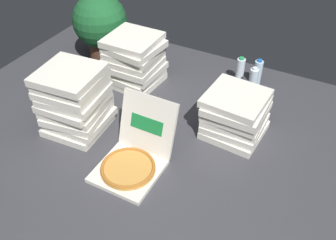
{
  "coord_description": "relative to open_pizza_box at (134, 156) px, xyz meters",
  "views": [
    {
      "loc": [
        0.77,
        -1.41,
        1.58
      ],
      "look_at": [
        -0.03,
        0.1,
        0.14
      ],
      "focal_mm": 38.97,
      "sensor_mm": 36.0,
      "label": 1
    }
  ],
  "objects": [
    {
      "name": "pizza_stack_right_far",
      "position": [
        -0.45,
        0.74,
        0.12
      ],
      "size": [
        0.4,
        0.39,
        0.38
      ],
      "color": "silver",
      "rests_on": "ground_plane"
    },
    {
      "name": "water_bottle_0",
      "position": [
        0.38,
        1.02,
        0.03
      ],
      "size": [
        0.06,
        0.06,
        0.21
      ],
      "color": "silver",
      "rests_on": "ground_plane"
    },
    {
      "name": "water_bottle_1",
      "position": [
        0.25,
        1.11,
        0.03
      ],
      "size": [
        0.06,
        0.06,
        0.21
      ],
      "color": "white",
      "rests_on": "ground_plane"
    },
    {
      "name": "ground_plane",
      "position": [
        0.09,
        0.21,
        -0.08
      ],
      "size": [
        3.2,
        2.4,
        0.02
      ],
      "primitive_type": "cube",
      "color": "#38383D"
    },
    {
      "name": "pizza_stack_left_near",
      "position": [
        -0.5,
        0.13,
        0.14
      ],
      "size": [
        0.4,
        0.41,
        0.43
      ],
      "color": "silver",
      "rests_on": "ground_plane"
    },
    {
      "name": "potted_plant",
      "position": [
        -0.87,
        0.92,
        0.24
      ],
      "size": [
        0.43,
        0.43,
        0.55
      ],
      "color": "#513323",
      "rests_on": "ground_plane"
    },
    {
      "name": "water_bottle_2",
      "position": [
        0.37,
        1.15,
        0.03
      ],
      "size": [
        0.06,
        0.06,
        0.21
      ],
      "color": "silver",
      "rests_on": "ground_plane"
    },
    {
      "name": "open_pizza_box",
      "position": [
        0.0,
        0.0,
        0.0
      ],
      "size": [
        0.35,
        0.47,
        0.36
      ],
      "color": "silver",
      "rests_on": "ground_plane"
    },
    {
      "name": "pizza_stack_left_far",
      "position": [
        0.41,
        0.55,
        0.07
      ],
      "size": [
        0.39,
        0.39,
        0.29
      ],
      "color": "silver",
      "rests_on": "ground_plane"
    }
  ]
}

